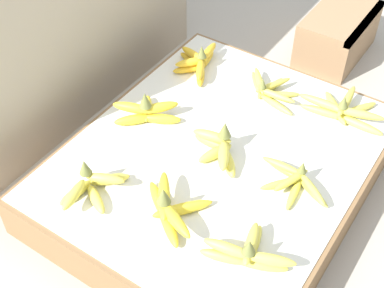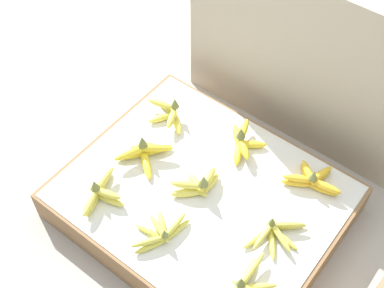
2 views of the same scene
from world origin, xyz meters
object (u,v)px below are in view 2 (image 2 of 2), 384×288
banana_bunch_middle_left (144,152)px  banana_bunch_middle_midleft (198,185)px  banana_bunch_front_midleft (161,233)px  banana_bunch_back_left (168,113)px  banana_bunch_middle_midright (275,233)px  banana_bunch_back_midleft (242,141)px  banana_bunch_front_left (100,193)px  banana_bunch_back_midright (312,179)px

banana_bunch_middle_left → banana_bunch_middle_midleft: bearing=2.1°
banana_bunch_front_midleft → banana_bunch_back_left: banana_bunch_back_left is taller
banana_bunch_middle_midright → banana_bunch_front_midleft: bearing=-142.3°
banana_bunch_middle_midright → banana_bunch_back_left: size_ratio=1.02×
banana_bunch_front_midleft → banana_bunch_back_midleft: size_ratio=1.08×
banana_bunch_front_left → banana_bunch_middle_midleft: size_ratio=1.19×
banana_bunch_front_midleft → banana_bunch_middle_left: 0.36m
banana_bunch_middle_midright → banana_bunch_back_midleft: size_ratio=1.07×
banana_bunch_middle_left → banana_bunch_middle_midleft: (0.26, 0.01, 0.00)m
banana_bunch_front_midleft → banana_bunch_back_midright: bearing=59.4°
banana_bunch_back_midleft → banana_bunch_back_midright: 0.31m
banana_bunch_back_left → banana_bunch_back_midleft: (0.33, 0.06, 0.00)m
banana_bunch_front_midleft → banana_bunch_back_left: bearing=126.7°
banana_bunch_middle_midright → banana_bunch_middle_midleft: bearing=-178.5°
banana_bunch_front_midleft → banana_bunch_back_left: 0.56m
banana_bunch_front_midleft → banana_bunch_middle_midleft: size_ratio=1.17×
banana_bunch_back_midright → banana_bunch_front_midleft: bearing=-120.6°
banana_bunch_front_left → banana_bunch_middle_midleft: bearing=43.1°
banana_bunch_front_left → banana_bunch_back_midright: size_ratio=1.06×
banana_bunch_back_left → banana_bunch_back_midright: size_ratio=1.01×
banana_bunch_middle_midleft → banana_bunch_back_midright: size_ratio=0.89×
banana_bunch_front_midleft → banana_bunch_middle_midright: size_ratio=1.01×
banana_bunch_middle_midleft → banana_bunch_middle_midright: banana_bunch_middle_midleft is taller
banana_bunch_back_left → banana_bunch_back_midleft: bearing=10.9°
banana_bunch_front_midleft → banana_bunch_middle_midleft: 0.24m
banana_bunch_front_midleft → banana_bunch_middle_left: bearing=140.6°
banana_bunch_back_left → banana_bunch_back_midright: bearing=6.7°
banana_bunch_middle_midleft → banana_bunch_back_left: banana_bunch_middle_midleft is taller
banana_bunch_middle_left → banana_bunch_middle_midright: 0.60m
banana_bunch_back_midleft → banana_bunch_back_midright: bearing=2.3°
banana_bunch_middle_midleft → banana_bunch_middle_left: bearing=-177.9°
banana_bunch_middle_midleft → banana_bunch_middle_midright: 0.34m
banana_bunch_front_left → banana_bunch_back_left: (-0.05, 0.46, -0.00)m
banana_bunch_front_midleft → banana_bunch_back_midleft: banana_bunch_back_midleft is taller
banana_bunch_middle_midleft → banana_bunch_back_left: bearing=146.6°
banana_bunch_back_left → banana_bunch_front_midleft: bearing=-53.3°
banana_bunch_back_midleft → banana_bunch_middle_midleft: bearing=-92.4°
banana_bunch_front_left → banana_bunch_back_midright: 0.80m
banana_bunch_front_left → banana_bunch_middle_midright: 0.66m
banana_bunch_back_midright → banana_bunch_front_left: bearing=-137.8°
banana_bunch_middle_midleft → banana_bunch_middle_midright: (0.34, 0.01, -0.01)m
banana_bunch_back_midright → banana_bunch_back_midleft: bearing=-177.7°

